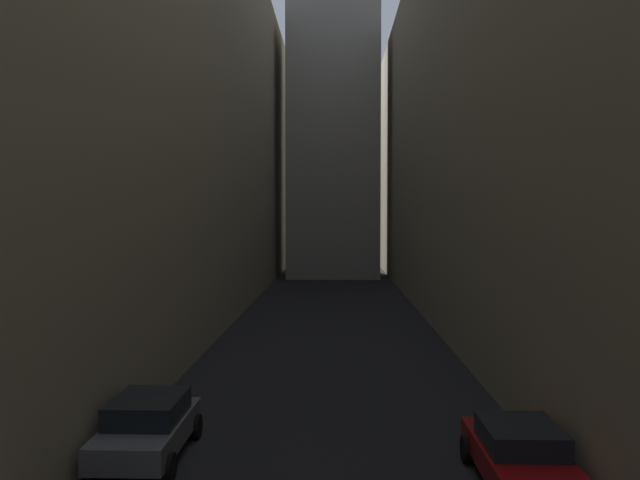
% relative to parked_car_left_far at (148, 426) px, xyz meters
% --- Properties ---
extents(ground_plane, '(264.00, 264.00, 0.00)m').
position_rel_parked_car_left_far_xyz_m(ground_plane, '(4.40, 23.06, -0.79)').
color(ground_plane, black).
extents(building_block_left, '(12.66, 108.00, 25.16)m').
position_rel_parked_car_left_far_xyz_m(building_block_left, '(-7.43, 25.06, 11.79)').
color(building_block_left, gray).
rests_on(building_block_left, ground).
extents(building_block_right, '(15.32, 108.00, 23.59)m').
position_rel_parked_car_left_far_xyz_m(building_block_right, '(17.56, 25.06, 11.00)').
color(building_block_right, gray).
rests_on(building_block_right, ground).
extents(parked_car_left_far, '(2.04, 3.99, 1.51)m').
position_rel_parked_car_left_far_xyz_m(parked_car_left_far, '(0.00, 0.00, 0.00)').
color(parked_car_left_far, '#4C4C51').
rests_on(parked_car_left_far, ground).
extents(parked_car_right_far, '(2.01, 4.51, 1.41)m').
position_rel_parked_car_left_far_xyz_m(parked_car_right_far, '(8.80, -1.60, -0.06)').
color(parked_car_right_far, maroon).
rests_on(parked_car_right_far, ground).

